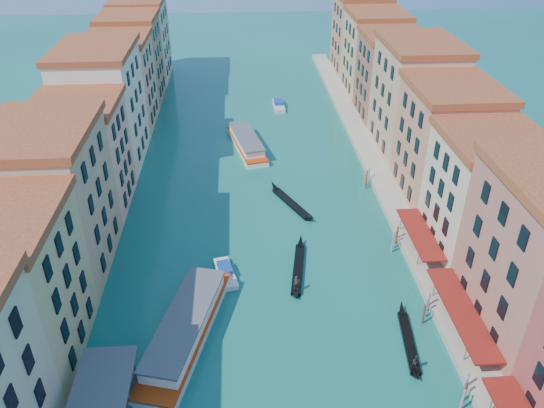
{
  "coord_description": "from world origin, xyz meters",
  "views": [
    {
      "loc": [
        -2.12,
        -19.48,
        44.32
      ],
      "look_at": [
        1.93,
        41.12,
        7.3
      ],
      "focal_mm": 35.0,
      "sensor_mm": 36.0,
      "label": 1
    }
  ],
  "objects_px": {
    "vaporetto_near": "(186,327)",
    "vaporetto_far": "(247,142)",
    "gondola_right": "(409,342)",
    "gondola_fore": "(298,268)"
  },
  "relations": [
    {
      "from": "vaporetto_near",
      "to": "gondola_fore",
      "type": "distance_m",
      "value": 17.87
    },
    {
      "from": "gondola_fore",
      "to": "gondola_right",
      "type": "bearing_deg",
      "value": -42.68
    },
    {
      "from": "vaporetto_near",
      "to": "gondola_fore",
      "type": "relative_size",
      "value": 1.57
    },
    {
      "from": "gondola_right",
      "to": "vaporetto_far",
      "type": "bearing_deg",
      "value": 114.43
    },
    {
      "from": "gondola_fore",
      "to": "vaporetto_near",
      "type": "bearing_deg",
      "value": -131.91
    },
    {
      "from": "vaporetto_near",
      "to": "gondola_right",
      "type": "bearing_deg",
      "value": 8.23
    },
    {
      "from": "vaporetto_near",
      "to": "vaporetto_far",
      "type": "height_order",
      "value": "vaporetto_near"
    },
    {
      "from": "vaporetto_far",
      "to": "vaporetto_near",
      "type": "bearing_deg",
      "value": -111.37
    },
    {
      "from": "vaporetto_near",
      "to": "gondola_right",
      "type": "relative_size",
      "value": 1.76
    },
    {
      "from": "gondola_fore",
      "to": "vaporetto_far",
      "type": "bearing_deg",
      "value": 108.28
    }
  ]
}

